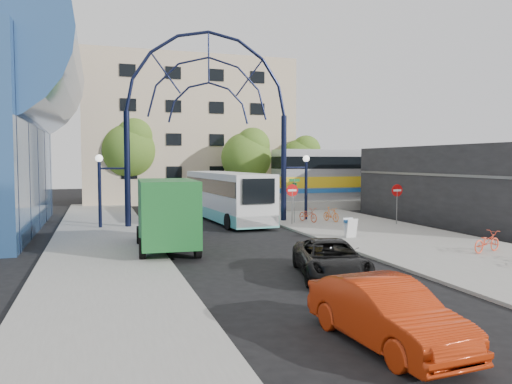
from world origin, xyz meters
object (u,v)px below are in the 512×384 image
object	(u,v)px
stop_sign	(292,194)
bike_near_b	(331,214)
do_not_enter_sign	(397,194)
bike_far_a	(487,242)
gateway_arch	(209,88)
tree_north_c	(301,158)
green_truck	(166,215)
red_sedan	(386,313)
black_suv	(331,259)
train_car	(407,174)
tree_north_b	(130,147)
city_bus	(226,196)
bike_near_a	(308,215)
street_name_sign	(294,191)
tree_north_a	(248,155)
sandwich_board	(350,225)

from	to	relation	value
stop_sign	bike_near_b	xyz separation A→B (m)	(2.88, 0.40, -1.41)
do_not_enter_sign	bike_far_a	bearing A→B (deg)	-100.77
gateway_arch	tree_north_c	size ratio (longest dim) A/B	2.10
green_truck	red_sedan	world-z (taller)	green_truck
black_suv	bike_far_a	xyz separation A→B (m)	(8.25, 1.73, -0.07)
tree_north_c	bike_near_b	xyz separation A→B (m)	(-4.45, -15.53, -3.69)
do_not_enter_sign	train_car	distance (m)	15.03
tree_north_b	city_bus	bearing A→B (deg)	-68.93
bike_near_a	bike_far_a	distance (m)	12.62
do_not_enter_sign	tree_north_c	size ratio (longest dim) A/B	0.38
do_not_enter_sign	red_sedan	world-z (taller)	do_not_enter_sign
tree_north_b	bike_near_b	size ratio (longest dim) A/B	5.16
street_name_sign	train_car	size ratio (longest dim) A/B	0.11
tree_north_c	city_bus	distance (m)	16.27
tree_north_a	red_sedan	xyz separation A→B (m)	(-6.88, -33.31, -3.88)
green_truck	bike_near_b	xyz separation A→B (m)	(11.49, 6.73, -1.03)
sandwich_board	gateway_arch	bearing A→B (deg)	124.91
do_not_enter_sign	bike_near_a	world-z (taller)	do_not_enter_sign
gateway_arch	sandwich_board	distance (m)	12.52
tree_north_c	green_truck	xyz separation A→B (m)	(-15.94, -22.26, -2.66)
green_truck	black_suv	distance (m)	8.44
do_not_enter_sign	bike_near_a	distance (m)	5.69
street_name_sign	city_bus	size ratio (longest dim) A/B	0.23
stop_sign	bike_near_a	size ratio (longest dim) A/B	1.44
sandwich_board	city_bus	xyz separation A→B (m)	(-4.04, 9.84, 0.96)
gateway_arch	bike_near_b	world-z (taller)	gateway_arch
do_not_enter_sign	tree_north_a	distance (m)	16.86
train_car	bike_near_b	size ratio (longest dim) A/B	16.19
gateway_arch	sandwich_board	size ratio (longest dim) A/B	13.80
gateway_arch	street_name_sign	size ratio (longest dim) A/B	4.87
stop_sign	tree_north_a	bearing A→B (deg)	84.58
stop_sign	street_name_sign	bearing A→B (deg)	56.36
street_name_sign	sandwich_board	world-z (taller)	street_name_sign
city_bus	red_sedan	bearing A→B (deg)	-99.31
red_sedan	bike_near_a	xyz separation A→B (m)	(6.97, 20.13, -0.15)
tree_north_a	red_sedan	bearing A→B (deg)	-101.67
street_name_sign	bike_near_b	size ratio (longest dim) A/B	1.81
sandwich_board	tree_north_a	distance (m)	20.33
street_name_sign	black_suv	world-z (taller)	street_name_sign
tree_north_c	bike_near_b	world-z (taller)	tree_north_c
stop_sign	black_suv	world-z (taller)	stop_sign
street_name_sign	red_sedan	world-z (taller)	street_name_sign
stop_sign	street_name_sign	world-z (taller)	street_name_sign
black_suv	red_sedan	distance (m)	6.37
train_car	stop_sign	bearing A→B (deg)	-146.66
sandwich_board	bike_near_b	xyz separation A→B (m)	(2.08, 6.42, -0.16)
city_bus	bike_near_b	xyz separation A→B (m)	(6.12, -3.42, -1.12)
red_sedan	sandwich_board	bearing A→B (deg)	59.79
stop_sign	bike_near_b	bearing A→B (deg)	7.90
bike_near_b	tree_north_c	bearing A→B (deg)	60.90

